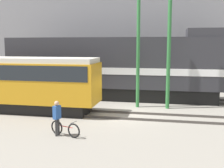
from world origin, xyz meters
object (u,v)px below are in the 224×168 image
object	(u,v)px
freight_locomotive	(115,67)
utility_pole_left	(138,39)
utility_pole_center	(169,42)
streetcar	(19,81)
bicycle	(65,129)
person	(57,115)

from	to	relation	value
freight_locomotive	utility_pole_left	world-z (taller)	utility_pole_left
utility_pole_left	utility_pole_center	xyz separation A→B (m)	(2.02, 0.00, -0.22)
streetcar	bicycle	bearing A→B (deg)	-41.42
person	utility_pole_left	world-z (taller)	utility_pole_left
freight_locomotive	utility_pole_center	distance (m)	5.27
freight_locomotive	bicycle	world-z (taller)	freight_locomotive
streetcar	utility_pole_left	size ratio (longest dim) A/B	1.12
bicycle	utility_pole_center	distance (m)	9.23
person	utility_pole_center	distance (m)	9.18
freight_locomotive	person	size ratio (longest dim) A/B	10.14
utility_pole_left	utility_pole_center	size ratio (longest dim) A/B	1.05
streetcar	utility_pole_center	world-z (taller)	utility_pole_center
streetcar	utility_pole_left	distance (m)	8.25
streetcar	utility_pole_center	bearing A→B (deg)	16.26
person	utility_pole_center	world-z (taller)	utility_pole_center
bicycle	utility_pole_left	size ratio (longest dim) A/B	0.18
bicycle	utility_pole_left	distance (m)	8.51
person	utility_pole_left	xyz separation A→B (m)	(3.01, 6.88, 3.62)
streetcar	person	bearing A→B (deg)	-43.95
utility_pole_left	freight_locomotive	bearing A→B (deg)	127.32
utility_pole_center	streetcar	bearing A→B (deg)	-163.74
bicycle	person	size ratio (longest dim) A/B	0.99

